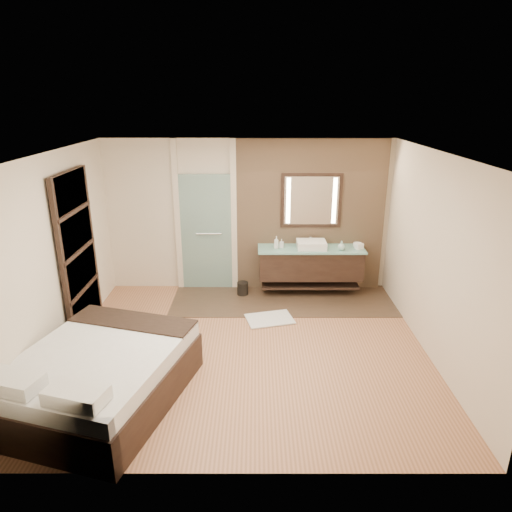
{
  "coord_description": "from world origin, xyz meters",
  "views": [
    {
      "loc": [
        0.14,
        -5.62,
        3.35
      ],
      "look_at": [
        0.14,
        0.6,
        1.18
      ],
      "focal_mm": 32.0,
      "sensor_mm": 36.0,
      "label": 1
    }
  ],
  "objects_px": {
    "mirror_unit": "(311,201)",
    "waste_bin": "(243,289)",
    "vanity": "(310,263)",
    "bed": "(99,376)"
  },
  "relations": [
    {
      "from": "mirror_unit",
      "to": "waste_bin",
      "type": "relative_size",
      "value": 4.38
    },
    {
      "from": "vanity",
      "to": "bed",
      "type": "xyz_separation_m",
      "value": [
        -2.75,
        -3.08,
        -0.25
      ]
    },
    {
      "from": "vanity",
      "to": "mirror_unit",
      "type": "relative_size",
      "value": 1.75
    },
    {
      "from": "bed",
      "to": "waste_bin",
      "type": "bearing_deg",
      "value": 78.87
    },
    {
      "from": "mirror_unit",
      "to": "bed",
      "type": "xyz_separation_m",
      "value": [
        -2.75,
        -3.31,
        -1.32
      ]
    },
    {
      "from": "mirror_unit",
      "to": "bed",
      "type": "bearing_deg",
      "value": -129.71
    },
    {
      "from": "bed",
      "to": "waste_bin",
      "type": "distance_m",
      "value": 3.39
    },
    {
      "from": "waste_bin",
      "to": "bed",
      "type": "bearing_deg",
      "value": -117.3
    },
    {
      "from": "vanity",
      "to": "mirror_unit",
      "type": "xyz_separation_m",
      "value": [
        0.0,
        0.24,
        1.07
      ]
    },
    {
      "from": "bed",
      "to": "mirror_unit",
      "type": "bearing_deg",
      "value": 66.46
    }
  ]
}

